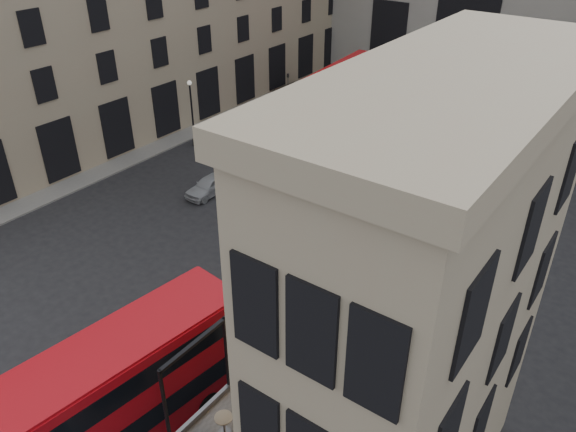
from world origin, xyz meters
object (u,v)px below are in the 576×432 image
Objects in this scene: pedestrian_b at (347,119)px; cafe_chair_d at (393,313)px; bus_far at (343,89)px; cafe_chair_c at (345,350)px; street_lamp_b at (410,91)px; bus_near at (92,406)px; car_c at (283,123)px; pedestrian_d at (497,110)px; car_a at (210,185)px; traffic_light_far at (288,89)px; cafe_chair_b at (331,359)px; traffic_light_near at (320,207)px; cyclist at (378,190)px; street_lamp_a at (193,117)px; pedestrian_e at (269,121)px; cafe_table_far at (347,287)px; pedestrian_c at (470,104)px; bicycle at (260,243)px; cafe_table_mid at (289,347)px; pedestrian_a at (277,121)px; cafe_table_near at (224,422)px; car_b at (449,136)px.

pedestrian_b is 30.05m from cafe_chair_d.
bus_far is 12.47× the size of cafe_chair_c.
street_lamp_b reaches higher than pedestrian_b.
bus_far is at bearing -143.22° from street_lamp_b.
bus_near is 32.05m from car_c.
car_a is at bearing 146.06° from pedestrian_d.
cafe_chair_b is at bearing -51.52° from traffic_light_far.
street_lamp_b is (-5.00, 22.00, -0.03)m from traffic_light_near.
cyclist is at bearing 119.12° from cafe_chair_d.
cyclist is at bearing 1.81° from street_lamp_a.
cafe_chair_d is (21.73, -20.44, 3.99)m from pedestrian_e.
traffic_light_far is 0.71× the size of street_lamp_a.
cafe_chair_d reaches higher than pedestrian_b.
cafe_chair_c is at bearing -60.12° from cafe_table_far.
pedestrian_c is 2.44m from pedestrian_d.
cafe_chair_b is at bearing -119.41° from bicycle.
cafe_chair_c reaches higher than cafe_table_mid.
traffic_light_near is 17.51m from pedestrian_a.
car_a is 27.75m from pedestrian_d.
cafe_table_near is (14.91, -32.07, 4.13)m from pedestrian_b.
pedestrian_b is at bearing 171.83° from car_b.
cafe_table_far reaches higher than traffic_light_far.
traffic_light_near is 2.31× the size of pedestrian_c.
cyclist is 20.24m from cafe_chair_b.
street_lamp_b is 11.94m from car_c.
bicycle is 17.89m from pedestrian_a.
car_b is at bearing 160.56° from pedestrian_d.
bus_far is 13.87m from pedestrian_d.
bus_near is at bearing -152.69° from bicycle.
cyclist is at bearing -105.05° from pedestrian_b.
cafe_chair_b is (24.05, -17.74, 2.47)m from street_lamp_a.
pedestrian_a is at bearing 45.94° from bicycle.
car_a is (-4.37, -21.33, -1.75)m from street_lamp_b.
bus_near is at bearing -80.47° from street_lamp_b.
bicycle is at bearing -128.90° from pedestrian_b.
street_lamp_b is at bearing 107.59° from cafe_table_near.
cafe_table_far is (20.64, -24.43, 2.64)m from traffic_light_far.
pedestrian_b is 12.28m from pedestrian_c.
cafe_chair_c reaches higher than traffic_light_far.
cafe_chair_c reaches higher than pedestrian_d.
cafe_table_far is (9.05, -5.87, 4.67)m from bicycle.
bicycle is at bearing -32.20° from street_lamp_a.
street_lamp_b is 12.34m from pedestrian_a.
car_c is at bearing 134.56° from cafe_chair_d.
pedestrian_c is at bearing 37.63° from traffic_light_far.
bus_far is 7.20× the size of cyclist.
cafe_table_near reaches higher than bus_near.
bus_near reaches higher than pedestrian_d.
bus_far is 13.39× the size of cafe_chair_b.
cafe_table_near is 0.76× the size of cafe_chair_b.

